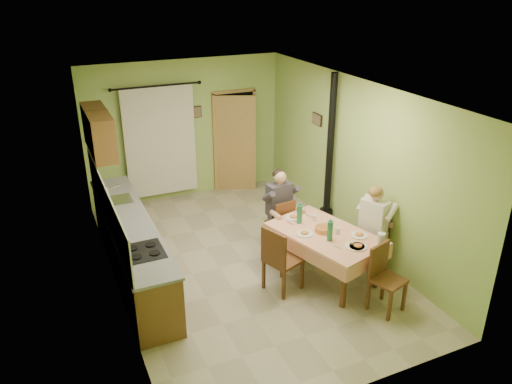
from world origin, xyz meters
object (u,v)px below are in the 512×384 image
chair_far (280,234)px  chair_near (386,292)px  chair_left (282,272)px  dining_table (324,255)px  chair_right (372,251)px  man_right (375,218)px  stove_flue (329,173)px  man_far (280,201)px

chair_far → chair_near: 2.16m
chair_left → dining_table: bearing=72.1°
chair_right → man_right: bearing=90.0°
chair_right → chair_left: bearing=66.1°
dining_table → stove_flue: stove_flue is taller
chair_near → man_far: size_ratio=0.69×
man_right → dining_table: bearing=61.6°
chair_right → chair_near: bearing=131.8°
dining_table → chair_near: (0.34, -1.06, -0.09)m
chair_near → chair_right: size_ratio=1.04×
chair_left → man_right: size_ratio=0.74×
chair_right → chair_left: (-1.55, 0.06, 0.00)m
chair_right → man_far: (-1.06, 1.12, 0.59)m
man_far → dining_table: bearing=-81.5°
chair_left → stove_flue: 2.39m
chair_right → chair_left: chair_left is taller
chair_left → man_far: 1.31m
dining_table → chair_right: chair_right is taller
chair_near → chair_right: (0.48, 0.97, -0.00)m
chair_far → chair_near: chair_near is taller
man_far → chair_left: bearing=-119.4°
man_far → stove_flue: bearing=16.2°
dining_table → chair_far: chair_far is taller
chair_right → man_right: size_ratio=0.67×
chair_near → chair_right: bearing=-134.0°
chair_left → man_right: man_right is taller
chair_left → stove_flue: size_ratio=0.37×
man_right → chair_right: bearing=-90.0°
chair_far → chair_left: size_ratio=0.90×
man_far → stove_flue: 1.29m
man_far → man_right: same height
stove_flue → dining_table: bearing=-122.8°
chair_near → man_far: man_far is taller
chair_far → stove_flue: bearing=16.8°
chair_near → man_right: man_right is taller
dining_table → stove_flue: 1.88m
dining_table → man_far: man_far is taller
chair_far → chair_right: (1.06, -1.11, 0.00)m
man_far → chair_far: bearing=-90.0°
chair_far → man_far: bearing=90.0°
dining_table → chair_far: (-0.24, 1.02, -0.09)m
chair_right → stove_flue: 1.74m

